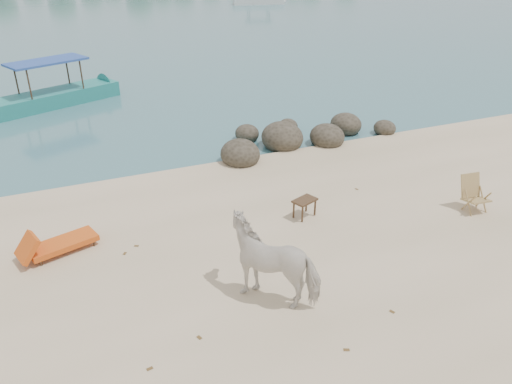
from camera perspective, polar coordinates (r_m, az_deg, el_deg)
boulders at (r=16.06m, az=4.55°, el=6.16°), size 6.34×2.89×0.98m
cow at (r=9.00m, az=2.20°, el=-7.75°), size 1.86×1.82×1.51m
side_table at (r=11.73m, az=5.55°, el=-1.98°), size 0.65×0.53×0.45m
lounge_chair at (r=11.18m, az=-21.25°, el=-5.28°), size 1.82×1.09×0.52m
deck_chair at (r=12.94m, az=23.94°, el=-0.43°), size 0.61×0.66×0.86m
boat_near at (r=21.34m, az=-22.72°, el=12.94°), size 5.92×3.56×2.87m
dead_leaves at (r=9.31m, az=-2.46°, el=-12.17°), size 7.48×5.34×0.00m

